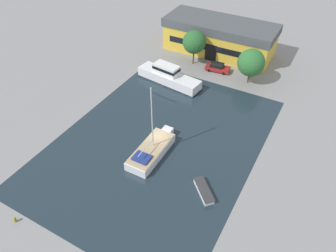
% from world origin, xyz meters
% --- Properties ---
extents(ground_plane, '(440.00, 440.00, 0.00)m').
position_xyz_m(ground_plane, '(0.00, 0.00, 0.00)').
color(ground_plane, gray).
extents(water_canal, '(27.32, 37.28, 0.01)m').
position_xyz_m(water_canal, '(0.00, 0.00, 0.00)').
color(water_canal, '#1E2D38').
rests_on(water_canal, ground).
extents(warehouse_building, '(22.64, 9.08, 6.64)m').
position_xyz_m(warehouse_building, '(-3.24, 30.31, 3.36)').
color(warehouse_building, gold).
rests_on(warehouse_building, ground).
extents(quay_tree_near_building, '(4.87, 4.87, 6.55)m').
position_xyz_m(quay_tree_near_building, '(6.16, 21.78, 4.11)').
color(quay_tree_near_building, brown).
rests_on(quay_tree_near_building, ground).
extents(quay_tree_by_water, '(4.47, 4.47, 6.85)m').
position_xyz_m(quay_tree_by_water, '(-5.67, 23.25, 4.60)').
color(quay_tree_by_water, brown).
rests_on(quay_tree_by_water, ground).
extents(parked_car, '(4.78, 2.39, 1.59)m').
position_xyz_m(parked_car, '(-0.30, 22.84, 0.80)').
color(parked_car, maroon).
rests_on(parked_car, ground).
extents(sailboat_moored, '(3.32, 9.54, 10.90)m').
position_xyz_m(sailboat_moored, '(0.42, -2.63, 0.74)').
color(sailboat_moored, white).
rests_on(sailboat_moored, water_canal).
extents(motor_cruiser, '(12.61, 4.66, 3.50)m').
position_xyz_m(motor_cruiser, '(-6.54, 14.67, 1.29)').
color(motor_cruiser, white).
rests_on(motor_cruiser, water_canal).
extents(small_dinghy, '(3.90, 3.87, 0.71)m').
position_xyz_m(small_dinghy, '(9.59, -5.26, 0.36)').
color(small_dinghy, white).
rests_on(small_dinghy, water_canal).
extents(mooring_bollard, '(0.35, 0.35, 0.72)m').
position_xyz_m(mooring_bollard, '(-7.59, -19.63, 0.38)').
color(mooring_bollard, olive).
rests_on(mooring_bollard, ground).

